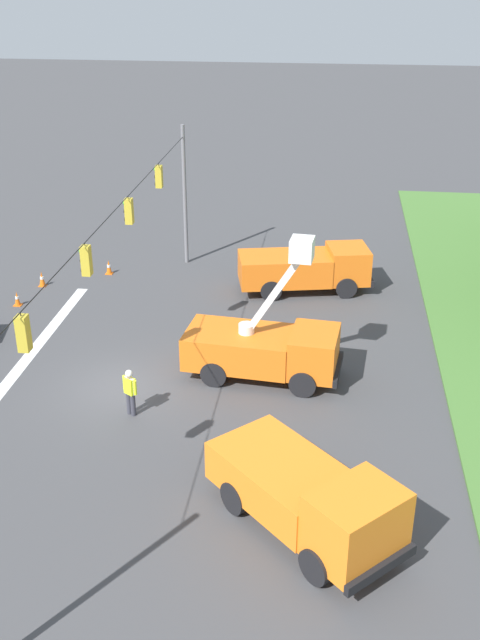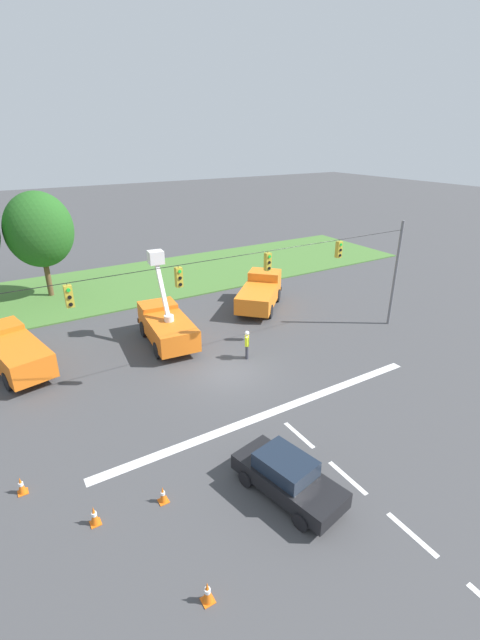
% 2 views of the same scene
% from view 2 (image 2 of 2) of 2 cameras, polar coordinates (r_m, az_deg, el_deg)
% --- Properties ---
extents(ground_plane, '(200.00, 200.00, 0.00)m').
position_cam_2_polar(ground_plane, '(24.12, -1.62, -7.00)').
color(ground_plane, '#424244').
extents(grass_verge, '(56.00, 12.00, 0.10)m').
position_cam_2_polar(grass_verge, '(39.45, -14.77, 4.74)').
color(grass_verge, '#477533').
rests_on(grass_verge, ground).
extents(lane_markings, '(17.60, 15.25, 0.01)m').
position_cam_2_polar(lane_markings, '(20.12, 6.93, -14.18)').
color(lane_markings, silver).
rests_on(lane_markings, ground).
extents(signal_gantry, '(26.20, 0.33, 7.20)m').
position_cam_2_polar(signal_gantry, '(22.14, -1.77, 3.25)').
color(signal_gantry, slate).
rests_on(signal_gantry, ground).
extents(tree_centre, '(5.11, 4.44, 8.39)m').
position_cam_2_polar(tree_centre, '(37.13, -25.20, 10.82)').
color(tree_centre, brown).
rests_on(tree_centre, ground).
extents(utility_truck_bucket_lift, '(2.97, 6.09, 5.69)m').
position_cam_2_polar(utility_truck_bucket_lift, '(27.26, -9.81, -0.52)').
color(utility_truck_bucket_lift, orange).
rests_on(utility_truck_bucket_lift, ground).
extents(utility_truck_support_near, '(6.00, 5.98, 2.36)m').
position_cam_2_polar(utility_truck_support_near, '(32.60, 2.69, 3.70)').
color(utility_truck_support_near, orange).
rests_on(utility_truck_support_near, ground).
extents(utility_truck_support_far, '(3.54, 6.62, 2.14)m').
position_cam_2_polar(utility_truck_support_far, '(26.91, -27.87, -3.70)').
color(utility_truck_support_far, orange).
rests_on(utility_truck_support_far, ground).
extents(sedan_black, '(2.61, 4.57, 1.56)m').
position_cam_2_polar(sedan_black, '(16.71, 6.34, -19.98)').
color(sedan_black, black).
rests_on(sedan_black, ground).
extents(road_worker, '(0.42, 0.57, 1.77)m').
position_cam_2_polar(road_worker, '(25.11, 0.93, -3.08)').
color(road_worker, '#383842').
rests_on(road_worker, ground).
extents(traffic_cone_foreground_left, '(0.36, 0.36, 0.69)m').
position_cam_2_polar(traffic_cone_foreground_left, '(16.87, -10.25, -21.91)').
color(traffic_cone_foreground_left, orange).
rests_on(traffic_cone_foreground_left, ground).
extents(traffic_cone_foreground_right, '(0.36, 0.36, 0.73)m').
position_cam_2_polar(traffic_cone_foreground_right, '(18.75, -27.16, -19.01)').
color(traffic_cone_foreground_right, orange).
rests_on(traffic_cone_foreground_right, ground).
extents(traffic_cone_mid_left, '(0.36, 0.36, 0.76)m').
position_cam_2_polar(traffic_cone_mid_left, '(16.71, -18.86, -23.42)').
color(traffic_cone_mid_left, orange).
rests_on(traffic_cone_mid_left, ground).
extents(traffic_cone_mid_right, '(0.36, 0.36, 0.78)m').
position_cam_2_polar(traffic_cone_mid_right, '(14.35, -4.36, -32.44)').
color(traffic_cone_mid_right, orange).
rests_on(traffic_cone_mid_right, ground).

